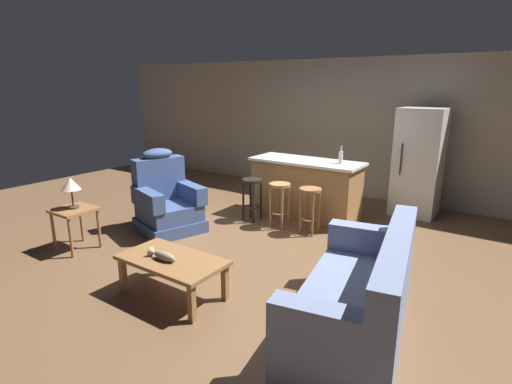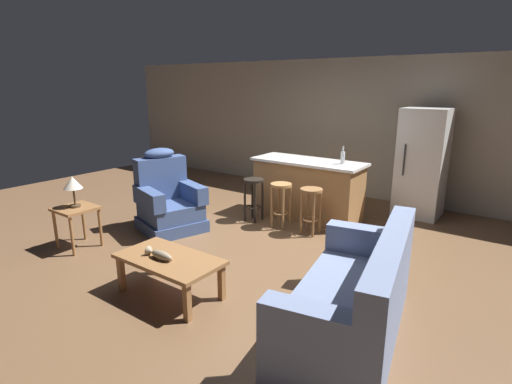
# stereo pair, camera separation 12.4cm
# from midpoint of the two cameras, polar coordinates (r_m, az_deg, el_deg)

# --- Properties ---
(ground_plane) EXTENTS (12.00, 12.00, 0.00)m
(ground_plane) POSITION_cam_midpoint_polar(r_m,az_deg,el_deg) (5.57, -0.29, -7.20)
(ground_plane) COLOR brown
(back_wall) EXTENTS (12.00, 0.05, 2.60)m
(back_wall) POSITION_cam_midpoint_polar(r_m,az_deg,el_deg) (7.96, 12.87, 8.87)
(back_wall) COLOR #A89E89
(back_wall) RESTS_ON ground_plane
(coffee_table) EXTENTS (1.10, 0.60, 0.42)m
(coffee_table) POSITION_cam_midpoint_polar(r_m,az_deg,el_deg) (4.21, -12.73, -9.90)
(coffee_table) COLOR olive
(coffee_table) RESTS_ON ground_plane
(fish_figurine) EXTENTS (0.34, 0.10, 0.10)m
(fish_figurine) POSITION_cam_midpoint_polar(r_m,az_deg,el_deg) (4.16, -14.12, -8.82)
(fish_figurine) COLOR #4C3823
(fish_figurine) RESTS_ON coffee_table
(couch) EXTENTS (1.18, 2.02, 0.94)m
(couch) POSITION_cam_midpoint_polar(r_m,az_deg,el_deg) (3.64, 13.73, -14.57)
(couch) COLOR #707FA3
(couch) RESTS_ON ground_plane
(recliner_near_lamp) EXTENTS (1.06, 1.06, 1.20)m
(recliner_near_lamp) POSITION_cam_midpoint_polar(r_m,az_deg,el_deg) (6.10, -13.24, -1.42)
(recliner_near_lamp) COLOR #384C7A
(recliner_near_lamp) RESTS_ON ground_plane
(end_table) EXTENTS (0.48, 0.48, 0.56)m
(end_table) POSITION_cam_midpoint_polar(r_m,az_deg,el_deg) (5.74, -25.05, -3.10)
(end_table) COLOR olive
(end_table) RESTS_ON ground_plane
(table_lamp) EXTENTS (0.24, 0.24, 0.41)m
(table_lamp) POSITION_cam_midpoint_polar(r_m,az_deg,el_deg) (5.65, -25.51, 0.87)
(table_lamp) COLOR #4C3823
(table_lamp) RESTS_ON end_table
(kitchen_island) EXTENTS (1.80, 0.70, 0.95)m
(kitchen_island) POSITION_cam_midpoint_polar(r_m,az_deg,el_deg) (6.52, 6.53, 0.47)
(kitchen_island) COLOR #9E7042
(kitchen_island) RESTS_ON ground_plane
(bar_stool_left) EXTENTS (0.32, 0.32, 0.68)m
(bar_stool_left) POSITION_cam_midpoint_polar(r_m,az_deg,el_deg) (6.31, -1.13, 0.03)
(bar_stool_left) COLOR black
(bar_stool_left) RESTS_ON ground_plane
(bar_stool_middle) EXTENTS (0.32, 0.32, 0.68)m
(bar_stool_middle) POSITION_cam_midpoint_polar(r_m,az_deg,el_deg) (6.04, 2.81, -0.69)
(bar_stool_middle) COLOR #A87A47
(bar_stool_middle) RESTS_ON ground_plane
(bar_stool_right) EXTENTS (0.32, 0.32, 0.68)m
(bar_stool_right) POSITION_cam_midpoint_polar(r_m,az_deg,el_deg) (5.80, 7.11, -1.47)
(bar_stool_right) COLOR olive
(bar_stool_right) RESTS_ON ground_plane
(refrigerator) EXTENTS (0.70, 0.69, 1.76)m
(refrigerator) POSITION_cam_midpoint_polar(r_m,az_deg,el_deg) (7.05, 21.72, 3.95)
(refrigerator) COLOR white
(refrigerator) RESTS_ON ground_plane
(bottle_tall_green) EXTENTS (0.06, 0.06, 0.27)m
(bottle_tall_green) POSITION_cam_midpoint_polar(r_m,az_deg,el_deg) (6.19, 11.46, 4.94)
(bottle_tall_green) COLOR silver
(bottle_tall_green) RESTS_ON kitchen_island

